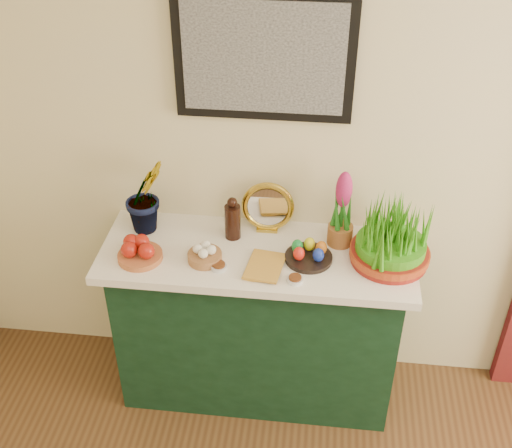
# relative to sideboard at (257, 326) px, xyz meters

# --- Properties ---
(sideboard) EXTENTS (1.30, 0.45, 0.85)m
(sideboard) POSITION_rel_sideboard_xyz_m (0.00, 0.00, 0.00)
(sideboard) COLOR #133420
(sideboard) RESTS_ON ground
(tablecloth) EXTENTS (1.40, 0.55, 0.04)m
(tablecloth) POSITION_rel_sideboard_xyz_m (-0.00, 0.00, 0.45)
(tablecloth) COLOR white
(tablecloth) RESTS_ON sideboard
(hyacinth_green) EXTENTS (0.31, 0.31, 0.47)m
(hyacinth_green) POSITION_rel_sideboard_xyz_m (-0.52, 0.11, 0.70)
(hyacinth_green) COLOR #22721B
(hyacinth_green) RESTS_ON tablecloth
(apple_bowl) EXTENTS (0.26, 0.26, 0.10)m
(apple_bowl) POSITION_rel_sideboard_xyz_m (-0.50, -0.12, 0.51)
(apple_bowl) COLOR #B15D32
(apple_bowl) RESTS_ON tablecloth
(garlic_basket) EXTENTS (0.17, 0.17, 0.08)m
(garlic_basket) POSITION_rel_sideboard_xyz_m (-0.22, -0.10, 0.50)
(garlic_basket) COLOR #A67243
(garlic_basket) RESTS_ON tablecloth
(vinegar_cruet) EXTENTS (0.07, 0.07, 0.21)m
(vinegar_cruet) POSITION_rel_sideboard_xyz_m (-0.12, 0.09, 0.56)
(vinegar_cruet) COLOR black
(vinegar_cruet) RESTS_ON tablecloth
(mirror) EXTENTS (0.24, 0.07, 0.24)m
(mirror) POSITION_rel_sideboard_xyz_m (0.03, 0.17, 0.58)
(mirror) COLOR gold
(mirror) RESTS_ON tablecloth
(book) EXTENTS (0.16, 0.22, 0.03)m
(book) POSITION_rel_sideboard_xyz_m (-0.03, -0.11, 0.48)
(book) COLOR gold
(book) RESTS_ON tablecloth
(spice_dish_left) EXTENTS (0.07, 0.07, 0.03)m
(spice_dish_left) POSITION_rel_sideboard_xyz_m (-0.15, -0.15, 0.48)
(spice_dish_left) COLOR silver
(spice_dish_left) RESTS_ON tablecloth
(spice_dish_right) EXTENTS (0.07, 0.07, 0.03)m
(spice_dish_right) POSITION_rel_sideboard_xyz_m (0.18, -0.19, 0.48)
(spice_dish_right) COLOR silver
(spice_dish_right) RESTS_ON tablecloth
(egg_plate) EXTENTS (0.24, 0.24, 0.09)m
(egg_plate) POSITION_rel_sideboard_xyz_m (0.23, -0.04, 0.50)
(egg_plate) COLOR black
(egg_plate) RESTS_ON tablecloth
(hyacinth_pink) EXTENTS (0.11, 0.11, 0.37)m
(hyacinth_pink) POSITION_rel_sideboard_xyz_m (0.36, 0.10, 0.63)
(hyacinth_pink) COLOR #9A5D2D
(hyacinth_pink) RESTS_ON tablecloth
(wheatgrass_sabzeh) EXTENTS (0.35, 0.35, 0.28)m
(wheatgrass_sabzeh) POSITION_rel_sideboard_xyz_m (0.58, -0.01, 0.59)
(wheatgrass_sabzeh) COLOR maroon
(wheatgrass_sabzeh) RESTS_ON tablecloth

